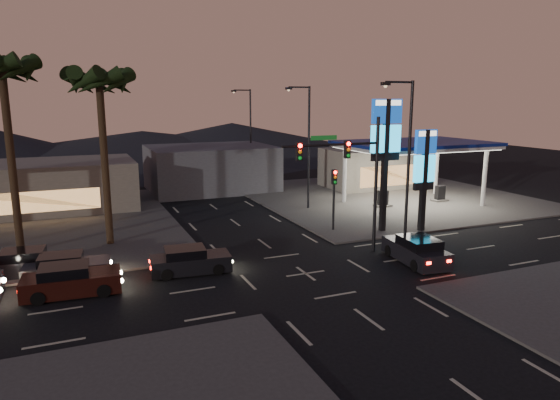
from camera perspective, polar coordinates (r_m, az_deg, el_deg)
name	(u,v)px	position (r m, az deg, el deg)	size (l,w,h in m)	color
ground	(306,274)	(26.46, 2.95, -8.40)	(140.00, 140.00, 0.00)	black
corner_lot_ne	(385,196)	(47.71, 11.90, 0.43)	(24.00, 24.00, 0.12)	#47443F
gas_station	(415,146)	(43.83, 15.16, 5.96)	(12.20, 8.20, 5.47)	silver
convenience_store	(374,168)	(52.59, 10.69, 3.63)	(10.00, 6.00, 4.00)	#726B5B
pylon_sign_tall	(386,139)	(34.06, 11.99, 6.85)	(2.20, 0.35, 9.00)	black
pylon_sign_short	(425,165)	(34.94, 16.19, 3.89)	(1.60, 0.35, 7.00)	black
traffic_signal_mast	(351,166)	(28.68, 8.10, 3.82)	(6.10, 0.39, 8.00)	black
pedestal_signal	(334,190)	(34.17, 6.20, 1.18)	(0.32, 0.39, 4.30)	black
streetlight_near	(406,157)	(29.50, 14.20, 4.76)	(2.14, 0.25, 10.00)	black
streetlight_mid	(307,140)	(40.58, 3.05, 6.83)	(2.14, 0.25, 10.00)	black
streetlight_far	(249,130)	(53.48, -3.59, 7.93)	(2.14, 0.25, 10.00)	black
palm_a	(100,91)	(31.92, -19.91, 11.59)	(4.41, 4.41, 10.86)	black
palm_b	(3,81)	(32.02, -29.12, 11.82)	(4.41, 4.41, 11.46)	black
building_far_west	(31,187)	(45.01, -26.57, 1.32)	(16.00, 8.00, 4.00)	#726B5B
building_far_mid	(211,168)	(50.51, -7.92, 3.63)	(12.00, 9.00, 4.40)	#4C4C51
hill_right	(232,138)	(86.59, -5.50, 7.11)	(50.00, 50.00, 5.00)	black
hill_center	(143,144)	(83.37, -15.43, 6.24)	(60.00, 60.00, 4.00)	black
car_lane_a_front	(189,261)	(26.78, -10.31, -6.88)	(4.35, 2.10, 1.38)	black
car_lane_a_mid	(70,281)	(25.47, -22.83, -8.51)	(4.56, 2.12, 1.45)	black
car_lane_b_front	(66,268)	(27.52, -23.25, -7.16)	(4.33, 2.14, 1.37)	#5A5B5D
car_lane_b_mid	(29,263)	(29.06, -26.80, -6.49)	(4.38, 2.14, 1.38)	black
suv_station	(416,251)	(28.97, 15.32, -5.59)	(2.35, 4.64, 1.49)	black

